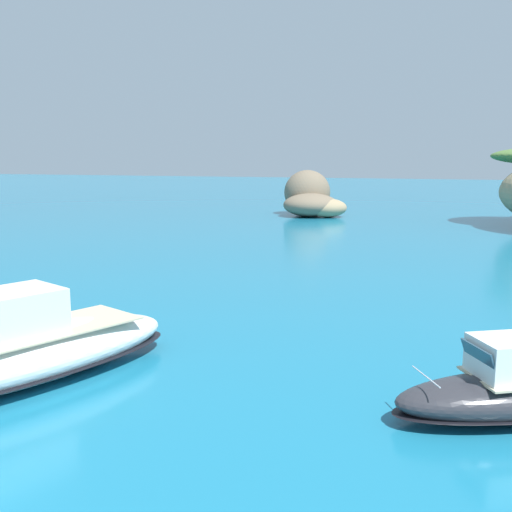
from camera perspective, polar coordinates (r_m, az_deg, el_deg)
The scene contains 2 objects.
islet_small at distance 73.80m, azimuth 5.33°, elevation 5.59°, with size 10.08×10.57×5.60m.
motorboat_white at distance 20.42m, azimuth -21.25°, elevation -8.57°, with size 6.76×10.86×3.07m.
Camera 1 is at (10.58, -7.09, 7.14)m, focal length 41.28 mm.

